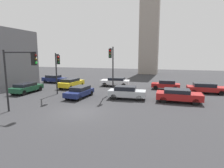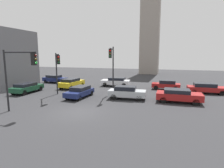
{
  "view_description": "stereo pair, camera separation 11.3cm",
  "coord_description": "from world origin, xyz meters",
  "px_view_note": "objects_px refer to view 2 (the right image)",
  "views": [
    {
      "loc": [
        7.34,
        -13.67,
        4.88
      ],
      "look_at": [
        1.45,
        5.03,
        1.81
      ],
      "focal_mm": 29.24,
      "sensor_mm": 36.0,
      "label": 1
    },
    {
      "loc": [
        7.44,
        -13.64,
        4.88
      ],
      "look_at": [
        1.45,
        5.03,
        1.81
      ],
      "focal_mm": 29.24,
      "sensor_mm": 36.0,
      "label": 2
    }
  ],
  "objects_px": {
    "car_1": "(116,82)",
    "car_7": "(166,85)",
    "traffic_light_2": "(19,68)",
    "car_2": "(178,95)",
    "car_3": "(80,92)",
    "traffic_light_0": "(112,61)",
    "car_0": "(27,87)",
    "car_4": "(127,92)",
    "car_6": "(71,83)",
    "traffic_light_1": "(57,65)",
    "car_8": "(55,79)",
    "car_5": "(206,88)"
  },
  "relations": [
    {
      "from": "car_1",
      "to": "car_7",
      "type": "relative_size",
      "value": 1.18
    },
    {
      "from": "traffic_light_2",
      "to": "car_2",
      "type": "bearing_deg",
      "value": 25.18
    },
    {
      "from": "car_1",
      "to": "car_3",
      "type": "height_order",
      "value": "car_1"
    },
    {
      "from": "traffic_light_0",
      "to": "traffic_light_2",
      "type": "height_order",
      "value": "traffic_light_0"
    },
    {
      "from": "car_0",
      "to": "car_2",
      "type": "relative_size",
      "value": 0.98
    },
    {
      "from": "car_4",
      "to": "car_7",
      "type": "distance_m",
      "value": 8.5
    },
    {
      "from": "car_0",
      "to": "car_6",
      "type": "xyz_separation_m",
      "value": [
        3.61,
        5.2,
        0.05
      ]
    },
    {
      "from": "traffic_light_0",
      "to": "car_7",
      "type": "relative_size",
      "value": 1.52
    },
    {
      "from": "traffic_light_0",
      "to": "traffic_light_1",
      "type": "relative_size",
      "value": 1.15
    },
    {
      "from": "car_2",
      "to": "car_4",
      "type": "bearing_deg",
      "value": -177.95
    },
    {
      "from": "car_6",
      "to": "car_7",
      "type": "bearing_deg",
      "value": -74.09
    },
    {
      "from": "traffic_light_2",
      "to": "car_7",
      "type": "xyz_separation_m",
      "value": [
        11.63,
        15.0,
        -3.1
      ]
    },
    {
      "from": "car_2",
      "to": "traffic_light_2",
      "type": "bearing_deg",
      "value": -149.52
    },
    {
      "from": "car_1",
      "to": "car_3",
      "type": "relative_size",
      "value": 1.1
    },
    {
      "from": "car_3",
      "to": "car_7",
      "type": "distance_m",
      "value": 12.7
    },
    {
      "from": "car_2",
      "to": "car_6",
      "type": "bearing_deg",
      "value": 163.88
    },
    {
      "from": "traffic_light_1",
      "to": "car_2",
      "type": "relative_size",
      "value": 1.13
    },
    {
      "from": "traffic_light_1",
      "to": "car_7",
      "type": "height_order",
      "value": "traffic_light_1"
    },
    {
      "from": "car_2",
      "to": "car_8",
      "type": "height_order",
      "value": "car_2"
    },
    {
      "from": "car_7",
      "to": "car_8",
      "type": "xyz_separation_m",
      "value": [
        -19.45,
        0.81,
        0.02
      ]
    },
    {
      "from": "traffic_light_2",
      "to": "car_2",
      "type": "distance_m",
      "value": 15.5
    },
    {
      "from": "traffic_light_0",
      "to": "car_6",
      "type": "xyz_separation_m",
      "value": [
        -7.57,
        3.3,
        -3.44
      ]
    },
    {
      "from": "car_5",
      "to": "car_8",
      "type": "relative_size",
      "value": 1.05
    },
    {
      "from": "traffic_light_2",
      "to": "car_6",
      "type": "height_order",
      "value": "traffic_light_2"
    },
    {
      "from": "car_3",
      "to": "car_6",
      "type": "distance_m",
      "value": 6.94
    },
    {
      "from": "car_2",
      "to": "car_5",
      "type": "distance_m",
      "value": 6.98
    },
    {
      "from": "car_4",
      "to": "traffic_light_1",
      "type": "bearing_deg",
      "value": -175.36
    },
    {
      "from": "car_1",
      "to": "car_4",
      "type": "xyz_separation_m",
      "value": [
        3.68,
        -7.99,
        0.01
      ]
    },
    {
      "from": "traffic_light_0",
      "to": "car_0",
      "type": "distance_m",
      "value": 11.86
    },
    {
      "from": "car_8",
      "to": "traffic_light_1",
      "type": "bearing_deg",
      "value": -48.13
    },
    {
      "from": "car_0",
      "to": "car_3",
      "type": "xyz_separation_m",
      "value": [
        7.9,
        -0.25,
        -0.02
      ]
    },
    {
      "from": "car_3",
      "to": "car_7",
      "type": "xyz_separation_m",
      "value": [
        9.56,
        8.35,
        0.02
      ]
    },
    {
      "from": "car_2",
      "to": "car_7",
      "type": "bearing_deg",
      "value": 100.64
    },
    {
      "from": "car_0",
      "to": "car_2",
      "type": "xyz_separation_m",
      "value": [
        18.87,
        0.91,
        0.04
      ]
    },
    {
      "from": "traffic_light_0",
      "to": "traffic_light_2",
      "type": "xyz_separation_m",
      "value": [
        -5.35,
        -8.79,
        -0.39
      ]
    },
    {
      "from": "car_4",
      "to": "car_5",
      "type": "height_order",
      "value": "car_4"
    },
    {
      "from": "car_6",
      "to": "car_2",
      "type": "bearing_deg",
      "value": -101.63
    },
    {
      "from": "car_2",
      "to": "car_6",
      "type": "xyz_separation_m",
      "value": [
        -15.26,
        4.29,
        0.01
      ]
    },
    {
      "from": "traffic_light_1",
      "to": "car_2",
      "type": "xyz_separation_m",
      "value": [
        13.61,
        1.54,
        -2.97
      ]
    },
    {
      "from": "car_6",
      "to": "car_1",
      "type": "bearing_deg",
      "value": -56.19
    },
    {
      "from": "traffic_light_0",
      "to": "car_7",
      "type": "distance_m",
      "value": 9.5
    },
    {
      "from": "car_1",
      "to": "car_7",
      "type": "bearing_deg",
      "value": 171.26
    },
    {
      "from": "traffic_light_0",
      "to": "car_2",
      "type": "relative_size",
      "value": 1.3
    },
    {
      "from": "traffic_light_0",
      "to": "car_3",
      "type": "xyz_separation_m",
      "value": [
        -3.28,
        -2.15,
        -3.51
      ]
    },
    {
      "from": "car_2",
      "to": "car_3",
      "type": "distance_m",
      "value": 11.03
    },
    {
      "from": "traffic_light_1",
      "to": "car_8",
      "type": "distance_m",
      "value": 12.35
    },
    {
      "from": "traffic_light_1",
      "to": "car_5",
      "type": "bearing_deg",
      "value": 74.42
    },
    {
      "from": "car_1",
      "to": "car_6",
      "type": "distance_m",
      "value": 6.98
    },
    {
      "from": "car_1",
      "to": "car_5",
      "type": "xyz_separation_m",
      "value": [
        12.8,
        -1.76,
        -0.05
      ]
    },
    {
      "from": "car_6",
      "to": "car_5",
      "type": "bearing_deg",
      "value": -80.78
    }
  ]
}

